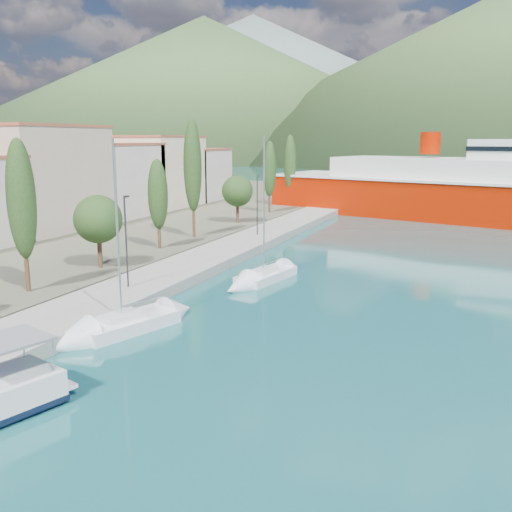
% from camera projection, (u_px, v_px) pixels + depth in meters
% --- Properties ---
extents(ground, '(1400.00, 1400.00, 0.00)m').
position_uv_depth(ground, '(429.00, 185.00, 131.46)').
color(ground, '#195659').
extents(quay, '(5.00, 88.00, 0.80)m').
position_uv_depth(quay, '(212.00, 257.00, 49.38)').
color(quay, gray).
rests_on(quay, ground).
extents(town_buildings, '(9.20, 69.20, 11.30)m').
position_uv_depth(town_buildings, '(77.00, 182.00, 66.72)').
color(town_buildings, beige).
rests_on(town_buildings, land_strip).
extents(tree_row, '(3.69, 64.45, 11.73)m').
position_uv_depth(tree_row, '(186.00, 188.00, 55.67)').
color(tree_row, '#47301E').
rests_on(tree_row, land_strip).
extents(lamp_posts, '(0.15, 44.11, 6.06)m').
position_uv_depth(lamp_posts, '(133.00, 236.00, 38.07)').
color(lamp_posts, '#2D2D33').
rests_on(lamp_posts, quay).
extents(sailboat_near, '(4.79, 8.33, 11.47)m').
position_uv_depth(sailboat_near, '(98.00, 334.00, 30.27)').
color(sailboat_near, silver).
rests_on(sailboat_near, ground).
extents(sailboat_mid, '(3.54, 8.29, 11.57)m').
position_uv_depth(sailboat_mid, '(252.00, 281.00, 41.49)').
color(sailboat_mid, silver).
rests_on(sailboat_mid, ground).
extents(ferry, '(61.73, 27.88, 12.01)m').
position_uv_depth(ferry, '(493.00, 193.00, 73.00)').
color(ferry, '#A41600').
rests_on(ferry, ground).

